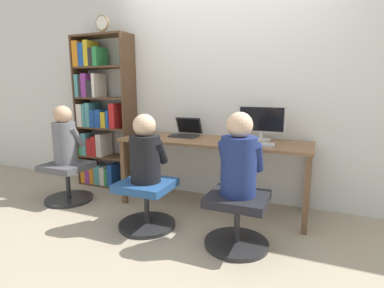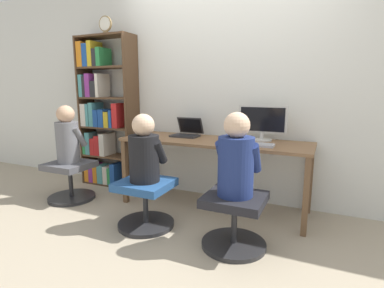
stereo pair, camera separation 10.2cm
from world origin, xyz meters
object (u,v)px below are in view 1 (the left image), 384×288
office_chair_right (147,201)px  office_chair_side (68,180)px  office_chair_left (237,217)px  keyboard (253,144)px  bookshelf (99,117)px  person_near_shelf (65,137)px  person_at_monitor (239,159)px  person_at_laptop (145,152)px  desk_clock (102,23)px  laptop (186,132)px  desktop_monitor (261,123)px

office_chair_right → office_chair_side: bearing=169.1°
office_chair_left → keyboard: bearing=90.7°
bookshelf → person_near_shelf: 0.65m
person_at_monitor → person_near_shelf: (-2.05, 0.24, 0.01)m
person_near_shelf → person_at_laptop: bearing=-10.9°
person_at_monitor → desk_clock: (-1.90, 0.81, 1.30)m
person_at_laptop → desk_clock: desk_clock is taller
desk_clock → laptop: bearing=0.8°
desktop_monitor → keyboard: 0.35m
keyboard → desk_clock: desk_clock is taller
office_chair_left → person_at_monitor: size_ratio=0.80×
office_chair_left → office_chair_side: bearing=173.2°
bookshelf → office_chair_left: bearing=-22.9°
desktop_monitor → person_at_laptop: 1.25m
desktop_monitor → person_near_shelf: 2.16m
office_chair_side → keyboard: bearing=9.2°
office_chair_right → person_at_laptop: (-0.00, 0.00, 0.47)m
laptop → person_at_laptop: 0.81m
person_at_monitor → bookshelf: bookshelf is taller
bookshelf → desktop_monitor: bearing=0.1°
desktop_monitor → office_chair_left: (-0.01, -0.88, -0.68)m
keyboard → office_chair_side: keyboard is taller
person_at_monitor → office_chair_side: (-2.05, 0.24, -0.49)m
office_chair_left → person_at_laptop: size_ratio=0.86×
person_at_laptop → person_near_shelf: (-1.18, 0.23, 0.03)m
keyboard → person_near_shelf: size_ratio=0.62×
desk_clock → person_at_laptop: bearing=-37.4°
keyboard → office_chair_right: (-0.86, -0.56, -0.51)m
person_at_monitor → person_at_laptop: person_at_monitor is taller
laptop → keyboard: 0.85m
desk_clock → office_chair_side: bearing=-104.8°
bookshelf → person_near_shelf: bookshelf is taller
keyboard → laptop: bearing=162.8°
desk_clock → office_chair_side: 1.89m
person_at_monitor → desk_clock: size_ratio=3.27×
laptop → office_chair_right: bearing=-92.9°
keyboard → person_at_monitor: (0.01, -0.57, -0.02)m
keyboard → office_chair_left: (0.01, -0.57, -0.51)m
desktop_monitor → office_chair_left: desktop_monitor is taller
office_chair_left → office_chair_right: 0.86m
laptop → person_near_shelf: person_near_shelf is taller
office_chair_right → desk_clock: bearing=142.5°
bookshelf → keyboard: bearing=-8.3°
keyboard → office_chair_right: keyboard is taller
person_near_shelf → office_chair_right: bearing=-11.1°
bookshelf → desk_clock: bearing=-19.8°
bookshelf → person_near_shelf: (0.03, -0.63, -0.17)m
laptop → desk_clock: size_ratio=1.50×
laptop → person_at_laptop: size_ratio=0.49×
office_chair_right → person_at_laptop: size_ratio=0.86×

